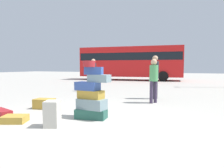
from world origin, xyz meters
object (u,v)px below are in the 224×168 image
at_px(person_tourist_with_camera, 154,77).
at_px(suitcase_cream_foreground_near, 52,114).
at_px(suitcase_tan_foreground_far, 15,119).
at_px(parked_bus, 131,61).
at_px(suitcase_maroon_white_trunk, 1,113).
at_px(person_bearded_onlooker, 155,73).
at_px(suitcase_tan_upright_blue, 44,104).
at_px(suitcase_tower, 92,96).
at_px(person_passerby_in_red, 93,72).

bearing_deg(person_tourist_with_camera, suitcase_cream_foreground_near, 8.93).
relative_size(suitcase_tan_foreground_far, parked_bus, 0.05).
xyz_separation_m(suitcase_maroon_white_trunk, person_bearded_onlooker, (2.98, 4.68, 0.95)).
bearing_deg(parked_bus, suitcase_tan_upright_blue, -88.38).
bearing_deg(suitcase_tower, suitcase_tan_upright_blue, 166.26).
distance_m(suitcase_tan_foreground_far, suitcase_tan_upright_blue, 1.67).
distance_m(suitcase_tan_foreground_far, person_tourist_with_camera, 4.68).
relative_size(suitcase_tower, parked_bus, 0.15).
bearing_deg(person_tourist_with_camera, person_passerby_in_red, -94.27).
height_order(person_tourist_with_camera, person_passerby_in_red, person_passerby_in_red).
relative_size(suitcase_cream_foreground_near, person_tourist_with_camera, 0.36).
xyz_separation_m(suitcase_cream_foreground_near, person_tourist_with_camera, (1.31, 3.86, 0.66)).
height_order(suitcase_tower, suitcase_maroon_white_trunk, suitcase_tower).
bearing_deg(person_passerby_in_red, person_bearded_onlooker, 26.48).
distance_m(suitcase_tan_upright_blue, parked_bus, 14.79).
xyz_separation_m(suitcase_maroon_white_trunk, suitcase_tan_upright_blue, (0.28, 1.30, 0.06)).
xyz_separation_m(suitcase_tower, person_passerby_in_red, (-2.87, 5.22, 0.45)).
bearing_deg(suitcase_cream_foreground_near, suitcase_tower, 45.62).
xyz_separation_m(suitcase_tan_upright_blue, person_passerby_in_red, (-0.89, 4.73, 0.87)).
relative_size(suitcase_tower, suitcase_tan_foreground_far, 2.69).
bearing_deg(suitcase_cream_foreground_near, suitcase_maroon_white_trunk, 152.04).
relative_size(person_tourist_with_camera, parked_bus, 0.16).
bearing_deg(suitcase_maroon_white_trunk, person_passerby_in_red, 113.10).
bearing_deg(suitcase_tower, person_bearded_onlooker, 79.43).
bearing_deg(parked_bus, suitcase_maroon_white_trunk, -90.09).
relative_size(person_tourist_with_camera, person_passerby_in_red, 0.92).
xyz_separation_m(person_tourist_with_camera, parked_bus, (-5.07, 12.15, 0.89)).
bearing_deg(suitcase_tan_foreground_far, suitcase_maroon_white_trunk, 136.42).
xyz_separation_m(person_bearded_onlooker, parked_bus, (-4.89, 11.14, 0.79)).
distance_m(suitcase_cream_foreground_near, person_tourist_with_camera, 4.13).
bearing_deg(person_bearded_onlooker, suitcase_cream_foreground_near, 3.36).
height_order(suitcase_tan_upright_blue, person_tourist_with_camera, person_tourist_with_camera).
bearing_deg(suitcase_maroon_white_trunk, person_bearded_onlooker, 74.88).
distance_m(person_passerby_in_red, parked_bus, 9.92).
relative_size(suitcase_tan_upright_blue, person_bearded_onlooker, 0.34).
relative_size(suitcase_tan_upright_blue, parked_bus, 0.06).
xyz_separation_m(person_passerby_in_red, parked_bus, (-1.30, 9.80, 0.81)).
bearing_deg(person_bearded_onlooker, suitcase_maroon_white_trunk, -16.01).
height_order(suitcase_tower, suitcase_tan_upright_blue, suitcase_tower).
xyz_separation_m(person_bearded_onlooker, person_tourist_with_camera, (0.18, -1.01, -0.10)).
bearing_deg(suitcase_tan_upright_blue, person_bearded_onlooker, 40.30).
bearing_deg(suitcase_maroon_white_trunk, parked_bus, 114.22).
bearing_deg(suitcase_maroon_white_trunk, suitcase_tan_upright_blue, 94.93).
xyz_separation_m(suitcase_cream_foreground_near, suitcase_maroon_white_trunk, (-1.85, 0.19, -0.19)).
xyz_separation_m(suitcase_tan_foreground_far, suitcase_tan_upright_blue, (-0.52, 1.58, 0.07)).
xyz_separation_m(suitcase_maroon_white_trunk, parked_bus, (-1.91, 15.83, 1.74)).
relative_size(suitcase_tower, suitcase_maroon_white_trunk, 1.92).
relative_size(suitcase_maroon_white_trunk, person_bearded_onlooker, 0.43).
bearing_deg(suitcase_tower, suitcase_maroon_white_trunk, -160.16).
bearing_deg(person_bearded_onlooker, person_passerby_in_red, -94.11).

